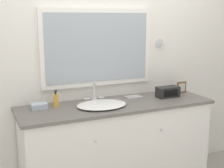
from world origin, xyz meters
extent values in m
cube|color=white|center=(0.00, 0.65, 1.27)|extent=(8.00, 0.06, 2.55)
cube|color=white|center=(-0.09, 0.61, 1.44)|extent=(1.18, 0.04, 0.78)
cube|color=#9EA8B2|center=(-0.09, 0.59, 1.44)|extent=(1.09, 0.01, 0.69)
cylinder|color=silver|center=(0.65, 0.61, 1.46)|extent=(0.09, 0.01, 0.09)
cylinder|color=silver|center=(0.65, 0.56, 1.46)|extent=(0.02, 0.10, 0.02)
cylinder|color=white|center=(0.65, 0.51, 1.53)|extent=(0.02, 0.02, 0.14)
cube|color=white|center=(0.00, 0.33, 0.44)|extent=(1.85, 0.56, 0.89)
cube|color=#66605B|center=(0.00, 0.33, 0.90)|extent=(1.91, 0.59, 0.03)
sphere|color=silver|center=(-0.33, 0.04, 0.69)|extent=(0.02, 0.02, 0.02)
sphere|color=silver|center=(0.33, 0.04, 0.69)|extent=(0.02, 0.02, 0.02)
ellipsoid|color=white|center=(-0.17, 0.30, 0.94)|extent=(0.48, 0.36, 0.03)
cylinder|color=silver|center=(-0.17, 0.50, 0.93)|extent=(0.06, 0.06, 0.03)
cylinder|color=silver|center=(-0.17, 0.50, 1.02)|extent=(0.02, 0.02, 0.15)
cylinder|color=silver|center=(-0.17, 0.46, 1.10)|extent=(0.02, 0.07, 0.02)
cylinder|color=white|center=(-0.25, 0.50, 0.95)|extent=(0.06, 0.02, 0.02)
cylinder|color=white|center=(-0.10, 0.50, 0.95)|extent=(0.05, 0.02, 0.02)
cylinder|color=gold|center=(-0.57, 0.46, 0.98)|extent=(0.06, 0.06, 0.12)
cylinder|color=black|center=(-0.57, 0.46, 1.06)|extent=(0.02, 0.02, 0.04)
cube|color=black|center=(-0.57, 0.45, 1.07)|extent=(0.02, 0.03, 0.01)
cube|color=black|center=(0.60, 0.34, 0.97)|extent=(0.24, 0.12, 0.11)
cube|color=black|center=(0.60, 0.29, 0.97)|extent=(0.17, 0.01, 0.08)
cube|color=brown|center=(0.84, 0.43, 0.98)|extent=(0.12, 0.01, 0.13)
cube|color=beige|center=(0.84, 0.43, 0.98)|extent=(0.08, 0.00, 0.09)
cube|color=#A8B7C6|center=(-0.73, 0.47, 0.94)|extent=(0.14, 0.11, 0.05)
cube|color=#ADADB2|center=(0.26, 0.48, 0.92)|extent=(0.17, 0.11, 0.01)
camera|label=1|loc=(-1.23, -2.33, 1.74)|focal=50.00mm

